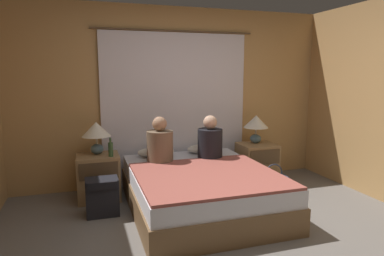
% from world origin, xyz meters
% --- Properties ---
extents(ground_plane, '(16.00, 16.00, 0.00)m').
position_xyz_m(ground_plane, '(0.00, 0.00, 0.00)').
color(ground_plane, '#66605B').
extents(wall_back, '(4.61, 0.06, 2.50)m').
position_xyz_m(wall_back, '(0.00, 2.09, 1.25)').
color(wall_back, tan).
rests_on(wall_back, ground_plane).
extents(curtain_panel, '(2.29, 0.03, 2.18)m').
position_xyz_m(curtain_panel, '(0.00, 2.03, 1.08)').
color(curtain_panel, silver).
rests_on(curtain_panel, ground_plane).
extents(bed, '(1.59, 2.01, 0.47)m').
position_xyz_m(bed, '(0.00, 0.97, 0.23)').
color(bed, brown).
rests_on(bed, ground_plane).
extents(nightstand_left, '(0.52, 0.46, 0.58)m').
position_xyz_m(nightstand_left, '(-1.12, 1.66, 0.29)').
color(nightstand_left, '#937047').
rests_on(nightstand_left, ground_plane).
extents(nightstand_right, '(0.52, 0.46, 0.58)m').
position_xyz_m(nightstand_right, '(1.12, 1.66, 0.29)').
color(nightstand_right, '#937047').
rests_on(nightstand_right, ground_plane).
extents(lamp_left, '(0.36, 0.36, 0.41)m').
position_xyz_m(lamp_left, '(-1.12, 1.72, 0.86)').
color(lamp_left, slate).
rests_on(lamp_left, nightstand_left).
extents(lamp_right, '(0.36, 0.36, 0.41)m').
position_xyz_m(lamp_right, '(1.12, 1.72, 0.86)').
color(lamp_right, slate).
rests_on(lamp_right, nightstand_right).
extents(pillow_left, '(0.50, 0.31, 0.12)m').
position_xyz_m(pillow_left, '(-0.35, 1.78, 0.53)').
color(pillow_left, silver).
rests_on(pillow_left, bed).
extents(pillow_right, '(0.50, 0.31, 0.12)m').
position_xyz_m(pillow_right, '(0.35, 1.78, 0.53)').
color(pillow_right, silver).
rests_on(pillow_right, bed).
extents(blanket_on_bed, '(1.53, 1.41, 0.03)m').
position_xyz_m(blanket_on_bed, '(0.00, 0.70, 0.49)').
color(blanket_on_bed, '#994C42').
rests_on(blanket_on_bed, bed).
extents(person_left_in_bed, '(0.33, 0.33, 0.59)m').
position_xyz_m(person_left_in_bed, '(-0.37, 1.43, 0.71)').
color(person_left_in_bed, brown).
rests_on(person_left_in_bed, bed).
extents(person_right_in_bed, '(0.32, 0.32, 0.58)m').
position_xyz_m(person_right_in_bed, '(0.30, 1.43, 0.71)').
color(person_right_in_bed, black).
rests_on(person_right_in_bed, bed).
extents(beer_bottle_on_left_stand, '(0.06, 0.06, 0.24)m').
position_xyz_m(beer_bottle_on_left_stand, '(-0.97, 1.53, 0.67)').
color(beer_bottle_on_left_stand, '#2D4C28').
rests_on(beer_bottle_on_left_stand, nightstand_left).
extents(backpack_on_floor, '(0.36, 0.27, 0.43)m').
position_xyz_m(backpack_on_floor, '(-1.11, 1.13, 0.24)').
color(backpack_on_floor, black).
rests_on(backpack_on_floor, ground_plane).
extents(handbag_on_floor, '(0.35, 0.20, 0.38)m').
position_xyz_m(handbag_on_floor, '(1.15, 1.24, 0.11)').
color(handbag_on_floor, '#333D56').
rests_on(handbag_on_floor, ground_plane).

